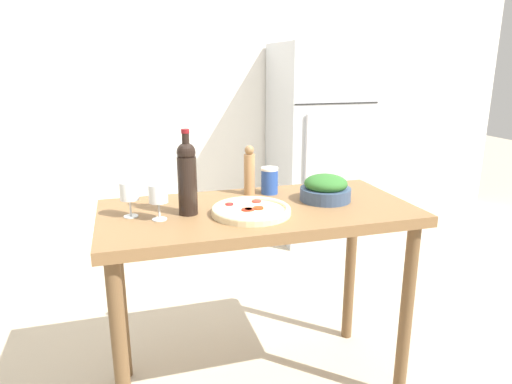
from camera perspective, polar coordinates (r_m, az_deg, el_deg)
wall_back at (r=4.02m, az=-9.12°, el=13.06°), size 6.40×0.08×2.60m
refrigerator at (r=3.98m, az=7.64°, el=6.12°), size 0.71×0.72×1.64m
prep_counter at (r=1.97m, az=0.26°, el=-5.26°), size 1.31×0.63×0.89m
wine_bottle at (r=1.83m, az=-8.62°, el=1.96°), size 0.08×0.08×0.34m
wine_glass_near at (r=1.79m, az=-12.12°, el=-0.41°), size 0.07×0.07×0.14m
wine_glass_far at (r=1.85m, az=-15.56°, el=-0.09°), size 0.07×0.07×0.14m
pepper_mill at (r=2.10m, az=-0.83°, el=2.66°), size 0.05×0.05×0.23m
salad_bowl at (r=2.04m, az=8.69°, el=0.40°), size 0.23×0.23×0.12m
homemade_pizza at (r=1.84m, az=-0.62°, el=-2.31°), size 0.32×0.32×0.03m
salt_canister at (r=2.12m, az=1.70°, el=1.44°), size 0.08×0.08×0.12m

